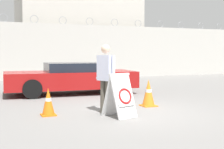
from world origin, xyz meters
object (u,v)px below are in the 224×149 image
Objects in this scene: barricade_sign at (120,95)px; parked_car_rear_sedan at (72,78)px; traffic_cone_mid at (48,102)px; traffic_cone_near at (149,93)px; security_guard at (106,75)px.

parked_car_rear_sedan reaches higher than barricade_sign.
traffic_cone_mid is 0.14× the size of parked_car_rear_sedan.
parked_car_rear_sedan is (-1.32, 3.55, 0.23)m from traffic_cone_near.
traffic_cone_near is 3.79m from parked_car_rear_sedan.
traffic_cone_mid is at bearing 135.67° from barricade_sign.
security_guard is 2.56× the size of traffic_cone_mid.
security_guard reaches higher than traffic_cone_near.
traffic_cone_mid is at bearing 55.79° from security_guard.
barricade_sign is 0.60× the size of security_guard.
traffic_cone_mid is (-2.93, -0.27, -0.05)m from traffic_cone_near.
traffic_cone_mid is (-1.41, 0.26, -0.63)m from security_guard.
barricade_sign is 4.65m from parked_car_rear_sedan.
security_guard is 0.36× the size of parked_car_rear_sedan.
traffic_cone_near is 2.95m from traffic_cone_mid.
security_guard is 2.25× the size of traffic_cone_near.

